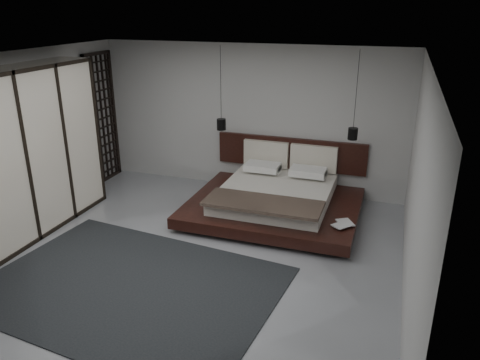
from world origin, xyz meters
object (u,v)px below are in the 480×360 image
(bed, at_px, (276,198))
(rug, at_px, (130,286))
(wardrobe, at_px, (32,151))
(pendant_left, at_px, (221,124))
(lattice_screen, at_px, (102,118))
(pendant_right, at_px, (353,133))

(bed, xyz_separation_m, rug, (-1.22, -2.86, -0.29))
(wardrobe, bearing_deg, pendant_left, 42.98)
(lattice_screen, bearing_deg, rug, -52.94)
(lattice_screen, distance_m, wardrobe, 2.29)
(lattice_screen, bearing_deg, wardrobe, -83.71)
(pendant_right, relative_size, rug, 0.39)
(wardrobe, bearing_deg, lattice_screen, 96.29)
(pendant_left, height_order, pendant_right, same)
(rug, bearing_deg, pendant_right, 54.13)
(pendant_left, relative_size, pendant_right, 1.02)
(bed, distance_m, pendant_left, 1.69)
(pendant_left, height_order, wardrobe, pendant_left)
(lattice_screen, distance_m, pendant_right, 4.97)
(wardrobe, bearing_deg, pendant_right, 24.97)
(wardrobe, bearing_deg, rug, -25.81)
(lattice_screen, xyz_separation_m, bed, (3.79, -0.55, -1.01))
(pendant_left, bearing_deg, rug, -90.68)
(pendant_left, distance_m, rug, 3.60)
(lattice_screen, xyz_separation_m, wardrobe, (0.25, -2.28, 0.01))
(rug, bearing_deg, bed, 66.88)
(wardrobe, xyz_separation_m, rug, (2.32, -1.12, -1.30))
(bed, bearing_deg, pendant_right, 21.36)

